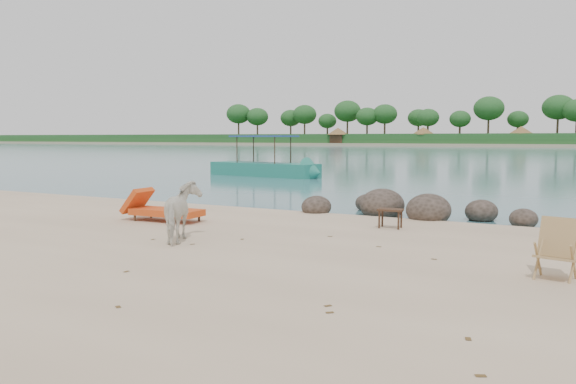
# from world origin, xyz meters

# --- Properties ---
(water) EXTENTS (400.00, 400.00, 0.00)m
(water) POSITION_xyz_m (0.00, 90.00, 0.00)
(water) COLOR #3D6E7B
(water) RESTS_ON ground
(far_shore) EXTENTS (420.00, 90.00, 1.40)m
(far_shore) POSITION_xyz_m (0.00, 170.00, 0.00)
(far_shore) COLOR tan
(far_shore) RESTS_ON ground
(far_scenery) EXTENTS (420.00, 18.00, 9.50)m
(far_scenery) POSITION_xyz_m (0.03, 136.70, 3.14)
(far_scenery) COLOR #1E4C1E
(far_scenery) RESTS_ON ground
(boulders) EXTENTS (6.16, 2.65, 0.93)m
(boulders) POSITION_xyz_m (0.42, 6.69, 0.18)
(boulders) COLOR #312820
(boulders) RESTS_ON ground
(cow) EXTENTS (1.28, 1.55, 1.20)m
(cow) POSITION_xyz_m (-2.42, 0.70, 0.60)
(cow) COLOR white
(cow) RESTS_ON ground
(side_table) EXTENTS (0.58, 0.39, 0.45)m
(side_table) POSITION_xyz_m (0.78, 4.25, 0.23)
(side_table) COLOR black
(side_table) RESTS_ON ground
(lounge_chair) EXTENTS (2.34, 0.95, 0.69)m
(lounge_chair) POSITION_xyz_m (-4.52, 2.67, 0.34)
(lounge_chair) COLOR #C15916
(lounge_chair) RESTS_ON ground
(deck_chair) EXTENTS (0.69, 0.73, 0.89)m
(deck_chair) POSITION_xyz_m (4.41, 0.87, 0.45)
(deck_chair) COLOR tan
(deck_chair) RESTS_ON ground
(boat_near) EXTENTS (7.80, 2.79, 3.70)m
(boat_near) POSITION_xyz_m (-11.51, 19.22, 1.85)
(boat_near) COLOR #207867
(boat_near) RESTS_ON water
(dead_leaves) EXTENTS (8.08, 5.94, 0.00)m
(dead_leaves) POSITION_xyz_m (0.54, -0.53, 0.00)
(dead_leaves) COLOR brown
(dead_leaves) RESTS_ON ground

